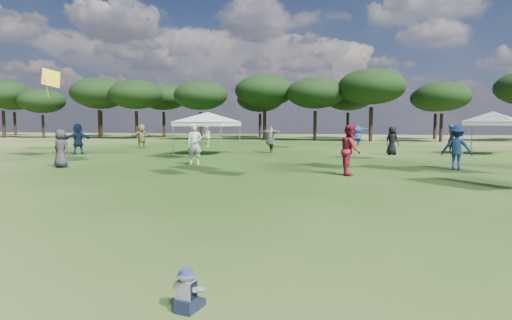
{
  "coord_description": "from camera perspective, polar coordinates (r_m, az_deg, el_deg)",
  "views": [
    {
      "loc": [
        1.27,
        -2.1,
        1.97
      ],
      "look_at": [
        0.15,
        2.93,
        1.52
      ],
      "focal_mm": 30.0,
      "sensor_mm": 36.0,
      "label": 1
    }
  ],
  "objects": [
    {
      "name": "festival_crowd",
      "position": [
        26.7,
        4.01,
        2.73
      ],
      "size": [
        30.2,
        22.53,
        1.92
      ],
      "color": "navy",
      "rests_on": "ground"
    },
    {
      "name": "tent_right",
      "position": [
        30.29,
        29.08,
        5.44
      ],
      "size": [
        5.48,
        5.48,
        2.95
      ],
      "rotation": [
        0.0,
        0.0,
        -0.42
      ],
      "color": "gray",
      "rests_on": "ground"
    },
    {
      "name": "tent_left",
      "position": [
        26.73,
        -6.48,
        6.08
      ],
      "size": [
        6.56,
        6.56,
        2.9
      ],
      "rotation": [
        0.0,
        0.0,
        -0.11
      ],
      "color": "gray",
      "rests_on": "ground"
    },
    {
      "name": "toddler",
      "position": [
        4.73,
        -9.14,
        -17.01
      ],
      "size": [
        0.33,
        0.36,
        0.46
      ],
      "rotation": [
        0.0,
        0.0,
        -0.19
      ],
      "color": "#151C31",
      "rests_on": "ground"
    },
    {
      "name": "tree_line",
      "position": [
        49.64,
        13.98,
        8.87
      ],
      "size": [
        108.78,
        17.63,
        7.77
      ],
      "color": "black",
      "rests_on": "ground"
    }
  ]
}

